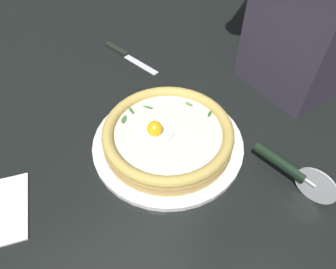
% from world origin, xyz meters
% --- Properties ---
extents(ground_plane, '(2.40, 2.40, 0.03)m').
position_xyz_m(ground_plane, '(0.00, 0.00, -0.01)').
color(ground_plane, black).
rests_on(ground_plane, ground).
extents(pizza_plate, '(0.32, 0.32, 0.01)m').
position_xyz_m(pizza_plate, '(-0.04, -0.01, 0.01)').
color(pizza_plate, white).
rests_on(pizza_plate, ground).
extents(pizza, '(0.27, 0.27, 0.06)m').
position_xyz_m(pizza, '(-0.04, -0.01, 0.03)').
color(pizza, tan).
rests_on(pizza, pizza_plate).
extents(pizza_cutter, '(0.04, 0.17, 0.08)m').
position_xyz_m(pizza_cutter, '(-0.18, 0.19, 0.04)').
color(pizza_cutter, silver).
rests_on(pizza_cutter, ground).
extents(table_knife, '(0.07, 0.20, 0.01)m').
position_xyz_m(table_knife, '(-0.11, -0.37, 0.00)').
color(table_knife, silver).
rests_on(table_knife, ground).
extents(folded_napkin, '(0.12, 0.16, 0.01)m').
position_xyz_m(folded_napkin, '(0.30, -0.04, 0.00)').
color(folded_napkin, white).
rests_on(folded_napkin, ground).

